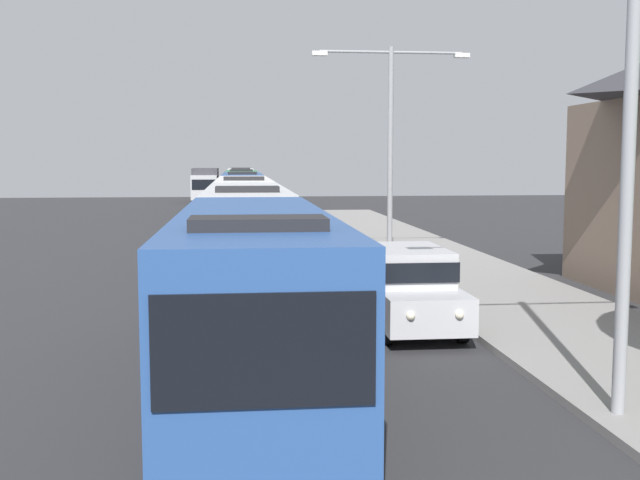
# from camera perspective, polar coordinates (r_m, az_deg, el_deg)

# --- Properties ---
(bus_lead) EXTENTS (2.58, 10.75, 3.21)m
(bus_lead) POSITION_cam_1_polar(r_m,az_deg,el_deg) (13.23, -4.92, -3.84)
(bus_lead) COLOR #284C8C
(bus_lead) RESTS_ON ground_plane
(bus_second_in_line) EXTENTS (2.58, 11.54, 3.21)m
(bus_second_in_line) POSITION_cam_1_polar(r_m,az_deg,el_deg) (24.89, -5.48, 0.77)
(bus_second_in_line) COLOR silver
(bus_second_in_line) RESTS_ON ground_plane
(bus_middle) EXTENTS (2.58, 12.20, 3.21)m
(bus_middle) POSITION_cam_1_polar(r_m,az_deg,el_deg) (37.33, -5.69, 2.49)
(bus_middle) COLOR silver
(bus_middle) RESTS_ON ground_plane
(bus_fourth_in_line) EXTENTS (2.58, 12.14, 3.21)m
(bus_fourth_in_line) POSITION_cam_1_polar(r_m,az_deg,el_deg) (50.54, -5.80, 3.40)
(bus_fourth_in_line) COLOR #284C8C
(bus_fourth_in_line) RESTS_ON ground_plane
(bus_rear) EXTENTS (2.58, 11.78, 3.21)m
(bus_rear) POSITION_cam_1_polar(r_m,az_deg,el_deg) (63.18, -5.86, 3.90)
(bus_rear) COLOR #33724C
(bus_rear) RESTS_ON ground_plane
(bus_tail_end) EXTENTS (2.58, 12.00, 3.21)m
(bus_tail_end) POSITION_cam_1_polar(r_m,az_deg,el_deg) (75.88, -5.90, 4.25)
(bus_tail_end) COLOR silver
(bus_tail_end) RESTS_ON ground_plane
(white_suv) EXTENTS (1.86, 4.77, 1.90)m
(white_suv) POSITION_cam_1_polar(r_m,az_deg,el_deg) (18.08, 6.63, -3.31)
(white_suv) COLOR #B7B7BC
(white_suv) RESTS_ON ground_plane
(box_truck_oncoming) EXTENTS (2.35, 6.86, 3.15)m
(box_truck_oncoming) POSITION_cam_1_polar(r_m,az_deg,el_deg) (72.37, -8.51, 4.13)
(box_truck_oncoming) COLOR #B7B7BC
(box_truck_oncoming) RESTS_ON ground_plane
(streetlamp_near) EXTENTS (6.30, 0.28, 8.28)m
(streetlamp_near) POSITION_cam_1_polar(r_m,az_deg,el_deg) (12.15, 22.14, 11.72)
(streetlamp_near) COLOR gray
(streetlamp_near) RESTS_ON sidewalk
(streetlamp_mid) EXTENTS (5.87, 0.28, 7.92)m
(streetlamp_mid) POSITION_cam_1_polar(r_m,az_deg,el_deg) (28.89, 5.26, 8.11)
(streetlamp_mid) COLOR gray
(streetlamp_mid) RESTS_ON sidewalk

